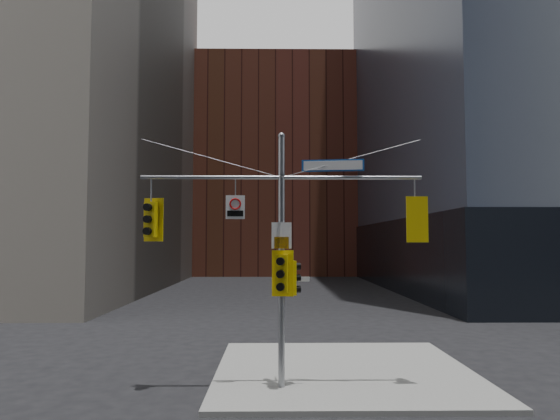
{
  "coord_description": "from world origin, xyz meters",
  "views": [
    {
      "loc": [
        -0.22,
        -12.11,
        4.16
      ],
      "look_at": [
        -0.04,
        2.0,
        5.07
      ],
      "focal_mm": 32.0,
      "sensor_mm": 36.0,
      "label": 1
    }
  ],
  "objects_px": {
    "traffic_light_pole_front": "(282,274)",
    "street_sign_blade": "(333,165)",
    "traffic_light_west_arm": "(151,219)",
    "traffic_light_pole_side": "(293,278)",
    "signal_assembly": "(281,233)",
    "traffic_light_east_arm": "(415,220)",
    "regulatory_sign_arm": "(235,206)"
  },
  "relations": [
    {
      "from": "street_sign_blade",
      "to": "regulatory_sign_arm",
      "type": "height_order",
      "value": "street_sign_blade"
    },
    {
      "from": "traffic_light_west_arm",
      "to": "street_sign_blade",
      "type": "height_order",
      "value": "street_sign_blade"
    },
    {
      "from": "traffic_light_pole_front",
      "to": "street_sign_blade",
      "type": "xyz_separation_m",
      "value": [
        1.47,
        0.27,
        3.06
      ]
    },
    {
      "from": "signal_assembly",
      "to": "traffic_light_pole_front",
      "type": "height_order",
      "value": "signal_assembly"
    },
    {
      "from": "traffic_light_pole_side",
      "to": "street_sign_blade",
      "type": "bearing_deg",
      "value": -102.96
    },
    {
      "from": "traffic_light_pole_side",
      "to": "street_sign_blade",
      "type": "distance_m",
      "value": 3.4
    },
    {
      "from": "traffic_light_pole_side",
      "to": "traffic_light_east_arm",
      "type": "bearing_deg",
      "value": -102.58
    },
    {
      "from": "traffic_light_east_arm",
      "to": "traffic_light_pole_side",
      "type": "distance_m",
      "value": 3.86
    },
    {
      "from": "street_sign_blade",
      "to": "traffic_light_east_arm",
      "type": "bearing_deg",
      "value": 7.46
    },
    {
      "from": "traffic_light_pole_side",
      "to": "regulatory_sign_arm",
      "type": "distance_m",
      "value": 2.59
    },
    {
      "from": "traffic_light_west_arm",
      "to": "traffic_light_pole_front",
      "type": "bearing_deg",
      "value": 10.32
    },
    {
      "from": "street_sign_blade",
      "to": "traffic_light_pole_side",
      "type": "bearing_deg",
      "value": -173.1
    },
    {
      "from": "signal_assembly",
      "to": "traffic_light_west_arm",
      "type": "xyz_separation_m",
      "value": [
        -3.69,
        0.01,
        0.38
      ]
    },
    {
      "from": "signal_assembly",
      "to": "street_sign_blade",
      "type": "xyz_separation_m",
      "value": [
        1.47,
        0.0,
        1.93
      ]
    },
    {
      "from": "street_sign_blade",
      "to": "traffic_light_pole_front",
      "type": "bearing_deg",
      "value": -162.05
    },
    {
      "from": "traffic_light_east_arm",
      "to": "traffic_light_pole_front",
      "type": "bearing_deg",
      "value": 1.79
    },
    {
      "from": "traffic_light_west_arm",
      "to": "traffic_light_pole_side",
      "type": "xyz_separation_m",
      "value": [
        4.01,
        0.0,
        -1.65
      ]
    },
    {
      "from": "traffic_light_east_arm",
      "to": "traffic_light_pole_front",
      "type": "xyz_separation_m",
      "value": [
        -3.81,
        -0.27,
        -1.51
      ]
    },
    {
      "from": "traffic_light_east_arm",
      "to": "street_sign_blade",
      "type": "xyz_separation_m",
      "value": [
        -2.34,
        0.0,
        1.55
      ]
    },
    {
      "from": "traffic_light_east_arm",
      "to": "regulatory_sign_arm",
      "type": "height_order",
      "value": "regulatory_sign_arm"
    },
    {
      "from": "regulatory_sign_arm",
      "to": "traffic_light_west_arm",
      "type": "bearing_deg",
      "value": 175.59
    },
    {
      "from": "traffic_light_east_arm",
      "to": "traffic_light_pole_front",
      "type": "relative_size",
      "value": 1.01
    },
    {
      "from": "traffic_light_pole_front",
      "to": "street_sign_blade",
      "type": "height_order",
      "value": "street_sign_blade"
    },
    {
      "from": "traffic_light_west_arm",
      "to": "traffic_light_east_arm",
      "type": "xyz_separation_m",
      "value": [
        7.5,
        -0.01,
        -0.0
      ]
    },
    {
      "from": "signal_assembly",
      "to": "regulatory_sign_arm",
      "type": "relative_size",
      "value": 11.86
    },
    {
      "from": "traffic_light_west_arm",
      "to": "traffic_light_east_arm",
      "type": "relative_size",
      "value": 0.96
    },
    {
      "from": "traffic_light_west_arm",
      "to": "traffic_light_pole_front",
      "type": "xyz_separation_m",
      "value": [
        3.7,
        -0.28,
        -1.51
      ]
    },
    {
      "from": "traffic_light_east_arm",
      "to": "regulatory_sign_arm",
      "type": "bearing_deg",
      "value": -2.0
    },
    {
      "from": "signal_assembly",
      "to": "traffic_light_pole_side",
      "type": "distance_m",
      "value": 1.3
    },
    {
      "from": "signal_assembly",
      "to": "traffic_light_pole_side",
      "type": "height_order",
      "value": "signal_assembly"
    },
    {
      "from": "traffic_light_pole_front",
      "to": "street_sign_blade",
      "type": "bearing_deg",
      "value": 21.23
    },
    {
      "from": "signal_assembly",
      "to": "street_sign_blade",
      "type": "distance_m",
      "value": 2.43
    }
  ]
}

